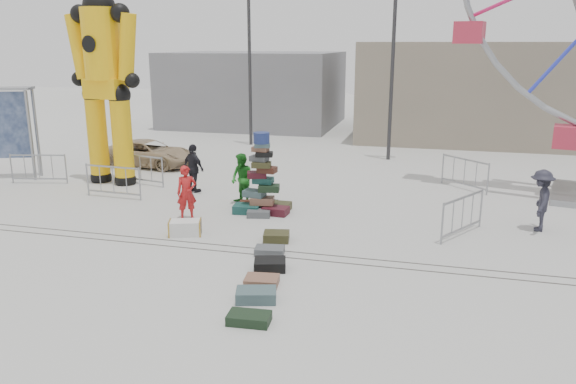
% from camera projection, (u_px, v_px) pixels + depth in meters
% --- Properties ---
extents(ground, '(90.00, 90.00, 0.00)m').
position_uv_depth(ground, '(213.00, 260.00, 13.25)').
color(ground, '#9E9E99').
rests_on(ground, ground).
extents(track_line_near, '(40.00, 0.04, 0.01)m').
position_uv_depth(track_line_near, '(222.00, 251.00, 13.81)').
color(track_line_near, '#47443F').
rests_on(track_line_near, ground).
extents(track_line_far, '(40.00, 0.04, 0.01)m').
position_uv_depth(track_line_far, '(228.00, 246.00, 14.18)').
color(track_line_far, '#47443F').
rests_on(track_line_far, ground).
extents(building_right, '(12.00, 8.00, 5.00)m').
position_uv_depth(building_right, '(478.00, 91.00, 29.59)').
color(building_right, gray).
rests_on(building_right, ground).
extents(building_left, '(10.00, 8.00, 4.40)m').
position_uv_depth(building_left, '(255.00, 89.00, 34.71)').
color(building_left, gray).
rests_on(building_left, ground).
extents(lamp_post_right, '(1.41, 0.25, 8.00)m').
position_uv_depth(lamp_post_right, '(395.00, 55.00, 23.49)').
color(lamp_post_right, '#2D2D30').
rests_on(lamp_post_right, ground).
extents(lamp_post_left, '(1.41, 0.25, 8.00)m').
position_uv_depth(lamp_post_left, '(251.00, 53.00, 27.06)').
color(lamp_post_left, '#2D2D30').
rests_on(lamp_post_left, ground).
extents(suitcase_tower, '(1.71, 1.52, 2.44)m').
position_uv_depth(suitcase_tower, '(262.00, 190.00, 16.86)').
color(suitcase_tower, '#184944').
rests_on(suitcase_tower, ground).
extents(crash_test_dummy, '(2.98, 1.31, 7.47)m').
position_uv_depth(crash_test_dummy, '(104.00, 73.00, 19.56)').
color(crash_test_dummy, black).
rests_on(crash_test_dummy, ground).
extents(steamer_trunk, '(0.96, 0.74, 0.39)m').
position_uv_depth(steamer_trunk, '(185.00, 228.00, 14.94)').
color(steamer_trunk, silver).
rests_on(steamer_trunk, ground).
extents(row_case_0, '(0.75, 0.67, 0.23)m').
position_uv_depth(row_case_0, '(276.00, 237.00, 14.52)').
color(row_case_0, '#3A391D').
rests_on(row_case_0, ground).
extents(row_case_1, '(0.77, 0.57, 0.19)m').
position_uv_depth(row_case_1, '(270.00, 251.00, 13.59)').
color(row_case_1, '#55595D').
rests_on(row_case_1, ground).
extents(row_case_2, '(0.83, 0.71, 0.24)m').
position_uv_depth(row_case_2, '(270.00, 265.00, 12.68)').
color(row_case_2, black).
rests_on(row_case_2, ground).
extents(row_case_3, '(0.77, 0.60, 0.18)m').
position_uv_depth(row_case_3, '(262.00, 281.00, 11.88)').
color(row_case_3, brown).
rests_on(row_case_3, ground).
extents(row_case_4, '(0.90, 0.69, 0.24)m').
position_uv_depth(row_case_4, '(256.00, 295.00, 11.14)').
color(row_case_4, '#445D61').
rests_on(row_case_4, ground).
extents(row_case_5, '(0.81, 0.51, 0.19)m').
position_uv_depth(row_case_5, '(249.00, 318.00, 10.26)').
color(row_case_5, black).
rests_on(row_case_5, ground).
extents(barricade_dummy_a, '(1.97, 0.55, 1.10)m').
position_uv_depth(barricade_dummy_a, '(39.00, 169.00, 20.31)').
color(barricade_dummy_a, gray).
rests_on(barricade_dummy_a, ground).
extents(barricade_dummy_b, '(1.98, 0.51, 1.10)m').
position_uv_depth(barricade_dummy_b, '(140.00, 170.00, 20.19)').
color(barricade_dummy_b, gray).
rests_on(barricade_dummy_b, ground).
extents(barricade_dummy_c, '(2.00, 0.21, 1.10)m').
position_uv_depth(barricade_dummy_c, '(113.00, 182.00, 18.42)').
color(barricade_dummy_c, gray).
rests_on(barricade_dummy_c, ground).
extents(barricade_wheel_front, '(1.13, 1.76, 1.10)m').
position_uv_depth(barricade_wheel_front, '(462.00, 216.00, 14.82)').
color(barricade_wheel_front, gray).
rests_on(barricade_wheel_front, ground).
extents(barricade_wheel_back, '(1.52, 1.45, 1.10)m').
position_uv_depth(barricade_wheel_back, '(464.00, 174.00, 19.57)').
color(barricade_wheel_back, gray).
rests_on(barricade_wheel_back, ground).
extents(pedestrian_red, '(0.69, 0.63, 1.58)m').
position_uv_depth(pedestrian_red, '(187.00, 193.00, 16.16)').
color(pedestrian_red, '#AE1819').
rests_on(pedestrian_red, ground).
extents(pedestrian_green, '(0.99, 0.94, 1.62)m').
position_uv_depth(pedestrian_green, '(242.00, 179.00, 17.67)').
color(pedestrian_green, '#1B6F1D').
rests_on(pedestrian_green, ground).
extents(pedestrian_black, '(1.05, 0.80, 1.66)m').
position_uv_depth(pedestrian_black, '(194.00, 168.00, 19.08)').
color(pedestrian_black, black).
rests_on(pedestrian_black, ground).
extents(pedestrian_grey, '(0.78, 1.17, 1.69)m').
position_uv_depth(pedestrian_grey, '(541.00, 200.00, 15.15)').
color(pedestrian_grey, '#23222E').
rests_on(pedestrian_grey, ground).
extents(parked_suv, '(3.99, 2.04, 1.08)m').
position_uv_depth(parked_suv, '(149.00, 153.00, 23.20)').
color(parked_suv, tan).
rests_on(parked_suv, ground).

